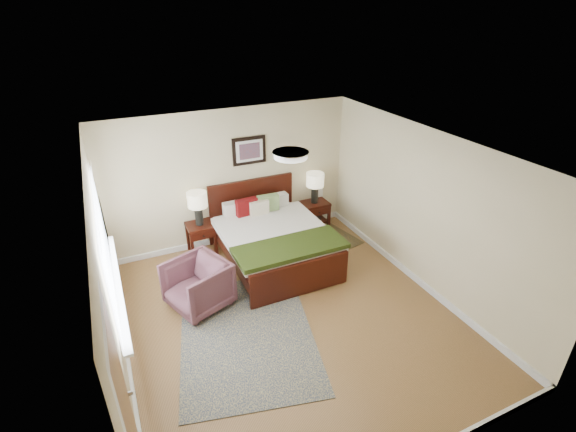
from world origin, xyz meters
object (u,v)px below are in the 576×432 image
object	(u,v)px
bed	(273,235)
lamp_left	(197,202)
nightstand_left	(201,231)
nightstand_right	(314,212)
lamp_right	(315,182)
rug_persian	(247,334)
armchair	(198,285)

from	to	relation	value
bed	lamp_left	bearing A→B (deg)	141.96
nightstand_left	nightstand_right	size ratio (longest dim) A/B	1.04
nightstand_right	lamp_right	bearing A→B (deg)	90.00
nightstand_left	rug_persian	world-z (taller)	nightstand_left
nightstand_left	rug_persian	bearing A→B (deg)	-89.81
lamp_left	armchair	size ratio (longest dim) A/B	0.74
nightstand_right	lamp_left	xyz separation A→B (m)	(-2.30, 0.01, 0.66)
nightstand_left	lamp_right	distance (m)	2.36
nightstand_right	armchair	size ratio (longest dim) A/B	0.66
bed	lamp_right	size ratio (longest dim) A/B	3.51
nightstand_left	bed	bearing A→B (deg)	-37.35
lamp_left	armchair	distance (m)	1.65
bed	nightstand_right	size ratio (longest dim) A/B	3.93
nightstand_left	lamp_right	size ratio (longest dim) A/B	0.93
lamp_left	lamp_right	bearing A→B (deg)	0.00
nightstand_left	nightstand_right	world-z (taller)	nightstand_left
bed	rug_persian	size ratio (longest dim) A/B	0.86
lamp_right	rug_persian	distance (m)	3.42
bed	armchair	size ratio (longest dim) A/B	2.60
nightstand_right	lamp_right	world-z (taller)	lamp_right
bed	lamp_left	size ratio (longest dim) A/B	3.51
nightstand_left	rug_persian	size ratio (longest dim) A/B	0.23
lamp_right	armchair	xyz separation A→B (m)	(-2.72, -1.47, -0.59)
bed	nightstand_left	distance (m)	1.33
lamp_left	rug_persian	bearing A→B (deg)	-89.81
lamp_right	rug_persian	xyz separation A→B (m)	(-2.29, -2.35, -0.96)
lamp_right	armchair	bearing A→B (deg)	-151.57
bed	rug_persian	distance (m)	1.92
nightstand_right	rug_persian	size ratio (longest dim) A/B	0.22
lamp_left	rug_persian	distance (m)	2.55
lamp_left	nightstand_right	bearing A→B (deg)	-0.35
nightstand_right	rug_persian	xyz separation A→B (m)	(-2.29, -2.34, -0.33)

